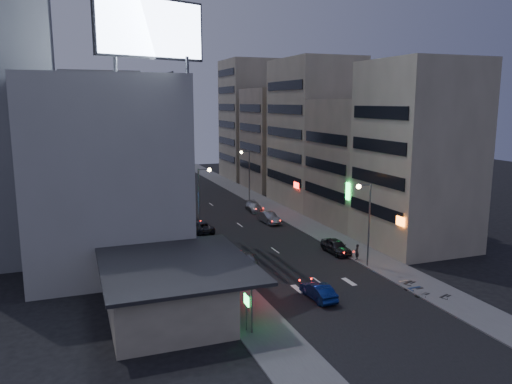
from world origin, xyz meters
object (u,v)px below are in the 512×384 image
person (357,252)px  scooter_blue (420,280)px  parked_car_right_far (254,207)px  parked_car_right_near (336,246)px  scooter_black_b (411,275)px  scooter_silver_b (408,275)px  scooter_silver_a (426,286)px  road_car_blue (318,291)px  road_car_silver (245,260)px  parked_car_right_mid (269,218)px  scooter_black_a (447,288)px  parked_car_left (201,227)px

person → scooter_blue: (1.12, -8.26, -0.22)m
parked_car_right_far → scooter_blue: (2.84, -33.40, 0.05)m
parked_car_right_near → parked_car_right_far: (-1.02, 22.19, -0.09)m
scooter_black_b → scooter_silver_b: size_ratio=1.15×
scooter_silver_a → scooter_silver_b: scooter_silver_a is taller
road_car_blue → person: person is taller
person → scooter_blue: person is taller
person → road_car_silver: bearing=-42.2°
person → parked_car_right_far: bearing=-120.2°
road_car_silver → person: 11.42m
parked_car_right_near → scooter_silver_a: size_ratio=2.65×
parked_car_right_far → scooter_silver_a: (2.44, -34.65, -0.03)m
parked_car_right_mid → scooter_black_a: 28.53m
parked_car_right_near → scooter_silver_b: size_ratio=2.70×
scooter_silver_a → scooter_black_b: 2.72m
scooter_silver_a → scooter_black_b: scooter_black_b is taller
parked_car_right_mid → parked_car_left: parked_car_right_mid is taller
parked_car_right_mid → parked_car_right_near: bearing=-88.4°
parked_car_right_mid → person: size_ratio=2.78×
scooter_black_a → scooter_blue: (-0.94, 2.18, 0.07)m
parked_car_left → road_car_blue: (3.71, -23.72, -0.01)m
parked_car_right_far → parked_car_right_near: bearing=-83.9°
road_car_silver → scooter_blue: 15.87m
person → scooter_silver_a: 9.55m
road_car_silver → scooter_black_b: 15.18m
parked_car_right_mid → person: bearing=-87.3°
parked_car_right_mid → road_car_silver: (-8.91, -16.12, 0.10)m
scooter_blue → scooter_silver_b: scooter_blue is taller
parked_car_right_near → scooter_black_a: (2.76, -13.40, -0.11)m
parked_car_right_near → scooter_blue: size_ratio=2.30×
parked_car_left → scooter_silver_a: bearing=112.4°
road_car_silver → scooter_silver_b: (12.47, -8.26, -0.22)m
scooter_black_a → scooter_silver_a: size_ratio=1.02×
scooter_silver_a → scooter_black_b: (0.57, 2.66, 0.06)m
parked_car_right_far → scooter_silver_a: size_ratio=2.74×
road_car_silver → road_car_blue: bearing=121.7°
parked_car_right_near → scooter_silver_a: 12.55m
scooter_blue → road_car_blue: bearing=84.6°
parked_car_right_mid → parked_car_left: 9.63m
person → scooter_blue: size_ratio=0.84×
parked_car_right_far → road_car_silver: bearing=-108.7°
scooter_silver_a → scooter_blue: (0.40, 1.25, 0.08)m
scooter_black_a → scooter_silver_b: 3.90m
parked_car_left → scooter_black_a: (13.96, -26.67, -0.04)m
parked_car_right_mid → scooter_blue: 26.23m
person → scooter_silver_b: 6.75m
parked_car_right_far → scooter_silver_b: size_ratio=2.79×
parked_car_right_near → parked_car_right_far: 22.21m
scooter_silver_b → parked_car_right_mid: bearing=11.5°
road_car_blue → scooter_silver_a: 9.14m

